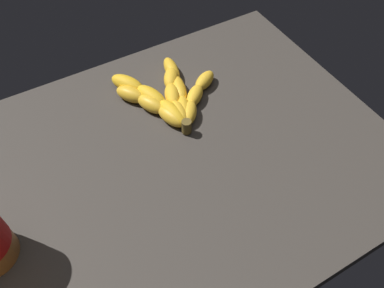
{
  "coord_description": "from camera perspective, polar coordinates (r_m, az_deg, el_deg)",
  "views": [
    {
      "loc": [
        -17.41,
        -38.81,
        59.7
      ],
      "look_at": [
        3.23,
        -2.58,
        5.61
      ],
      "focal_mm": 35.84,
      "sensor_mm": 36.0,
      "label": 1
    }
  ],
  "objects": [
    {
      "name": "banana_bunch",
      "position": [
        0.82,
        -3.7,
        7.02
      ],
      "size": [
        22.94,
        22.4,
        3.5
      ],
      "color": "gold",
      "rests_on": "ground_plane"
    },
    {
      "name": "ground_plane",
      "position": [
        0.75,
        -3.12,
        -3.2
      ],
      "size": [
        86.06,
        64.2,
        4.17
      ],
      "primitive_type": "cube",
      "color": "#38332D"
    }
  ]
}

